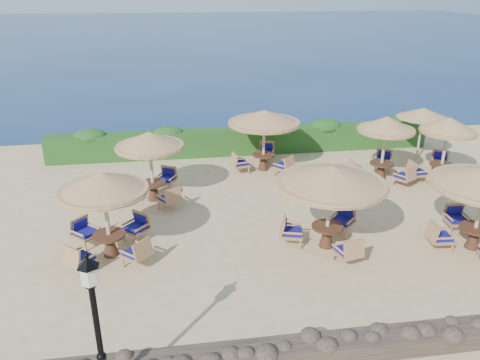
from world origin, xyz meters
The scene contains 12 objects.
ground centered at (0.00, 0.00, 0.00)m, with size 120.00×120.00×0.00m, color #D1B785.
sea centered at (0.00, 70.00, 0.00)m, with size 160.00×160.00×0.00m, color #0C2150.
hedge centered at (0.00, 7.20, 0.60)m, with size 18.00×0.90×1.20m, color #1A4416.
stone_wall centered at (0.00, -6.20, 0.22)m, with size 15.00×0.65×0.44m, color brown.
lamp_post centered at (-4.80, -6.80, 1.55)m, with size 0.44×0.44×3.31m.
extra_parasol centered at (7.80, 5.20, 2.17)m, with size 2.30×2.30×2.41m.
cafe_set_0 centered at (-5.31, -1.27, 1.76)m, with size 2.57×2.57×2.65m.
cafe_set_1 centered at (1.19, -1.73, 2.01)m, with size 3.31×3.31×2.65m.
cafe_set_3 centered at (-4.13, 2.47, 1.83)m, with size 2.66×2.77×2.65m.
cafe_set_4 centered at (0.52, 4.92, 1.97)m, with size 3.07×3.07×2.65m.
cafe_set_5 centered at (5.13, 3.20, 1.77)m, with size 2.55×2.77×2.65m.
cafe_set_6 centered at (7.50, 2.69, 1.75)m, with size 2.53×2.77×2.65m.
Camera 1 is at (-3.27, -13.71, 7.46)m, focal length 35.00 mm.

